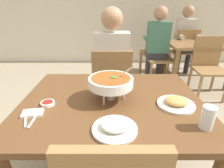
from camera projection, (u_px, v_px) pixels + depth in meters
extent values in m
cube|color=brown|center=(112.00, 102.00, 1.23)|extent=(1.23, 0.97, 0.04)
cylinder|color=brown|center=(57.00, 112.00, 1.77)|extent=(0.07, 0.07, 0.68)
cylinder|color=brown|center=(168.00, 112.00, 1.77)|extent=(0.07, 0.07, 0.68)
cube|color=olive|center=(112.00, 85.00, 2.13)|extent=(0.44, 0.44, 0.03)
cube|color=olive|center=(112.00, 72.00, 1.85)|extent=(0.42, 0.04, 0.45)
cylinder|color=olive|center=(126.00, 94.00, 2.40)|extent=(0.04, 0.04, 0.42)
cylinder|color=olive|center=(98.00, 94.00, 2.40)|extent=(0.04, 0.04, 0.42)
cylinder|color=olive|center=(128.00, 109.00, 2.05)|extent=(0.04, 0.04, 0.42)
cylinder|color=olive|center=(96.00, 109.00, 2.05)|extent=(0.04, 0.04, 0.42)
cylinder|color=#2D2D38|center=(120.00, 99.00, 2.24)|extent=(0.10, 0.10, 0.45)
cylinder|color=#2D2D38|center=(104.00, 99.00, 2.24)|extent=(0.10, 0.10, 0.45)
cube|color=#2D2D38|center=(112.00, 80.00, 2.08)|extent=(0.32, 0.32, 0.12)
cube|color=beige|center=(112.00, 56.00, 1.88)|extent=(0.36, 0.20, 0.50)
sphere|color=#A57756|center=(112.00, 18.00, 1.72)|extent=(0.22, 0.22, 0.22)
cylinder|color=beige|center=(126.00, 56.00, 2.08)|extent=(0.08, 0.28, 0.08)
cylinder|color=beige|center=(99.00, 56.00, 2.08)|extent=(0.08, 0.28, 0.08)
cylinder|color=silver|center=(124.00, 93.00, 1.21)|extent=(0.01, 0.01, 0.10)
cylinder|color=silver|center=(105.00, 88.00, 1.28)|extent=(0.01, 0.01, 0.10)
cylinder|color=silver|center=(104.00, 98.00, 1.14)|extent=(0.01, 0.01, 0.10)
torus|color=silver|center=(111.00, 86.00, 1.19)|extent=(0.21, 0.21, 0.01)
cylinder|color=#B2B2B7|center=(111.00, 97.00, 1.22)|extent=(0.05, 0.05, 0.04)
cone|color=orange|center=(111.00, 93.00, 1.21)|extent=(0.02, 0.02, 0.04)
cylinder|color=white|center=(111.00, 82.00, 1.18)|extent=(0.30, 0.30, 0.06)
cylinder|color=#994C1E|center=(111.00, 79.00, 1.17)|extent=(0.26, 0.26, 0.01)
ellipsoid|color=#388433|center=(114.00, 77.00, 1.16)|extent=(0.05, 0.03, 0.01)
cylinder|color=silver|center=(124.00, 73.00, 1.17)|extent=(0.18, 0.01, 0.13)
cylinder|color=white|center=(114.00, 129.00, 0.92)|extent=(0.24, 0.24, 0.01)
ellipsoid|color=white|center=(114.00, 125.00, 0.91)|extent=(0.15, 0.13, 0.04)
cylinder|color=white|center=(176.00, 105.00, 1.15)|extent=(0.24, 0.24, 0.01)
ellipsoid|color=tan|center=(176.00, 101.00, 1.14)|extent=(0.15, 0.13, 0.04)
cylinder|color=white|center=(48.00, 103.00, 1.16)|extent=(0.09, 0.09, 0.02)
cylinder|color=maroon|center=(47.00, 102.00, 1.15)|extent=(0.07, 0.07, 0.01)
cube|color=white|center=(32.00, 113.00, 1.06)|extent=(0.13, 0.10, 0.02)
cube|color=silver|center=(26.00, 118.00, 1.01)|extent=(0.08, 0.16, 0.01)
cube|color=silver|center=(34.00, 118.00, 1.01)|extent=(0.01, 0.17, 0.01)
cylinder|color=silver|center=(207.00, 118.00, 0.92)|extent=(0.07, 0.07, 0.13)
cylinder|color=orange|center=(207.00, 121.00, 0.92)|extent=(0.06, 0.06, 0.08)
cube|color=brown|center=(198.00, 44.00, 3.00)|extent=(1.00, 0.80, 0.04)
cylinder|color=brown|center=(176.00, 71.00, 2.84)|extent=(0.07, 0.07, 0.68)
cylinder|color=brown|center=(165.00, 59.00, 3.46)|extent=(0.07, 0.07, 0.68)
cylinder|color=brown|center=(209.00, 59.00, 3.46)|extent=(0.07, 0.07, 0.68)
cube|color=olive|center=(160.00, 59.00, 3.13)|extent=(0.45, 0.45, 0.03)
cube|color=olive|center=(159.00, 43.00, 3.21)|extent=(0.42, 0.05, 0.45)
cylinder|color=olive|center=(151.00, 75.00, 3.05)|extent=(0.04, 0.04, 0.42)
cylinder|color=olive|center=(173.00, 75.00, 3.06)|extent=(0.04, 0.04, 0.42)
cylinder|color=olive|center=(146.00, 68.00, 3.39)|extent=(0.04, 0.04, 0.42)
cylinder|color=olive|center=(166.00, 68.00, 3.40)|extent=(0.04, 0.04, 0.42)
cube|color=olive|center=(183.00, 52.00, 3.63)|extent=(0.45, 0.45, 0.03)
cube|color=olive|center=(188.00, 42.00, 3.35)|extent=(0.42, 0.05, 0.45)
cylinder|color=olive|center=(187.00, 60.00, 3.89)|extent=(0.04, 0.04, 0.42)
cylinder|color=olive|center=(170.00, 59.00, 3.90)|extent=(0.04, 0.04, 0.42)
cylinder|color=olive|center=(194.00, 65.00, 3.54)|extent=(0.04, 0.04, 0.42)
cylinder|color=olive|center=(174.00, 65.00, 3.56)|extent=(0.04, 0.04, 0.42)
cube|color=olive|center=(210.00, 71.00, 2.60)|extent=(0.45, 0.45, 0.03)
cube|color=olive|center=(208.00, 51.00, 2.68)|extent=(0.42, 0.05, 0.45)
cylinder|color=olive|center=(200.00, 90.00, 2.52)|extent=(0.04, 0.04, 0.42)
cylinder|color=olive|center=(190.00, 79.00, 2.87)|extent=(0.04, 0.04, 0.42)
cylinder|color=olive|center=(213.00, 80.00, 2.86)|extent=(0.04, 0.04, 0.42)
cube|color=olive|center=(151.00, 52.00, 3.60)|extent=(0.50, 0.50, 0.03)
cube|color=olive|center=(162.00, 40.00, 3.47)|extent=(0.10, 0.42, 0.45)
cylinder|color=olive|center=(141.00, 60.00, 3.89)|extent=(0.04, 0.04, 0.42)
cylinder|color=olive|center=(141.00, 65.00, 3.55)|extent=(0.04, 0.04, 0.42)
cylinder|color=olive|center=(158.00, 60.00, 3.84)|extent=(0.04, 0.04, 0.42)
cylinder|color=olive|center=(160.00, 66.00, 3.50)|extent=(0.04, 0.04, 0.42)
cylinder|color=#2D2D38|center=(159.00, 69.00, 3.30)|extent=(0.10, 0.10, 0.45)
cylinder|color=#2D2D38|center=(148.00, 69.00, 3.30)|extent=(0.10, 0.10, 0.45)
cube|color=#2D2D38|center=(156.00, 54.00, 3.14)|extent=(0.32, 0.32, 0.12)
cube|color=#3D6B56|center=(159.00, 37.00, 2.94)|extent=(0.36, 0.20, 0.50)
sphere|color=#A57756|center=(161.00, 13.00, 2.79)|extent=(0.22, 0.22, 0.22)
cylinder|color=#3D6B56|center=(165.00, 38.00, 3.15)|extent=(0.08, 0.28, 0.08)
cylinder|color=#3D6B56|center=(147.00, 38.00, 3.15)|extent=(0.08, 0.28, 0.08)
cylinder|color=#2D2D38|center=(178.00, 63.00, 3.61)|extent=(0.10, 0.10, 0.45)
cylinder|color=#2D2D38|center=(188.00, 63.00, 3.61)|extent=(0.10, 0.10, 0.45)
cube|color=#2D2D38|center=(184.00, 49.00, 3.53)|extent=(0.32, 0.32, 0.12)
cube|color=beige|center=(186.00, 32.00, 3.48)|extent=(0.36, 0.20, 0.50)
sphere|color=#A57756|center=(189.00, 12.00, 3.32)|extent=(0.22, 0.22, 0.22)
cylinder|color=beige|center=(181.00, 37.00, 3.32)|extent=(0.08, 0.28, 0.08)
cylinder|color=beige|center=(198.00, 37.00, 3.32)|extent=(0.08, 0.28, 0.08)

